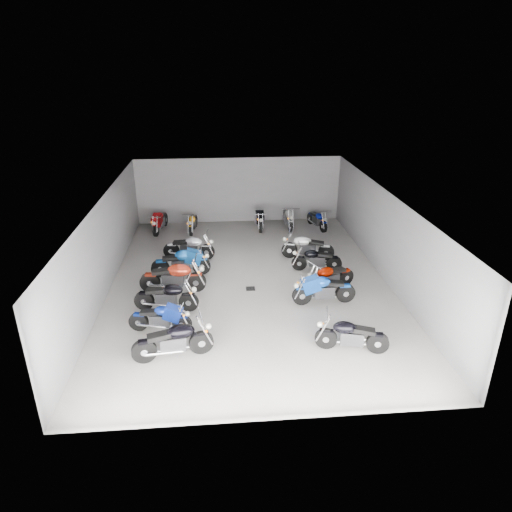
% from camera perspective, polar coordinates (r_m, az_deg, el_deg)
% --- Properties ---
extents(ground, '(14.00, 14.00, 0.00)m').
position_cam_1_polar(ground, '(16.74, -0.82, -3.32)').
color(ground, '#9F9C97').
rests_on(ground, ground).
extents(wall_back, '(10.00, 0.10, 3.20)m').
position_cam_1_polar(wall_back, '(22.74, -2.15, 8.22)').
color(wall_back, slate).
rests_on(wall_back, ground).
extents(wall_left, '(0.10, 14.00, 3.20)m').
position_cam_1_polar(wall_left, '(16.53, -18.42, 1.14)').
color(wall_left, slate).
rests_on(wall_left, ground).
extents(wall_right, '(0.10, 14.00, 3.20)m').
position_cam_1_polar(wall_right, '(17.16, 16.05, 2.24)').
color(wall_right, slate).
rests_on(wall_right, ground).
extents(ceiling, '(10.00, 14.00, 0.04)m').
position_cam_1_polar(ceiling, '(15.57, -0.89, 7.34)').
color(ceiling, black).
rests_on(ceiling, wall_back).
extents(drain_grate, '(0.32, 0.32, 0.01)m').
position_cam_1_polar(drain_grate, '(16.29, -0.69, -4.09)').
color(drain_grate, black).
rests_on(drain_grate, ground).
extents(motorcycle_left_a, '(2.21, 0.60, 0.98)m').
position_cam_1_polar(motorcycle_left_a, '(12.70, -10.23, -10.36)').
color(motorcycle_left_a, black).
rests_on(motorcycle_left_a, ground).
extents(motorcycle_left_b, '(1.90, 0.50, 0.84)m').
position_cam_1_polar(motorcycle_left_b, '(13.93, -11.83, -7.59)').
color(motorcycle_left_b, black).
rests_on(motorcycle_left_b, ground).
extents(motorcycle_left_c, '(2.10, 0.52, 0.93)m').
position_cam_1_polar(motorcycle_left_c, '(14.99, -11.08, -4.97)').
color(motorcycle_left_c, black).
rests_on(motorcycle_left_c, ground).
extents(motorcycle_left_d, '(2.32, 0.50, 1.02)m').
position_cam_1_polar(motorcycle_left_d, '(16.12, -10.26, -2.61)').
color(motorcycle_left_d, black).
rests_on(motorcycle_left_d, ground).
extents(motorcycle_left_e, '(2.22, 0.46, 0.98)m').
position_cam_1_polar(motorcycle_left_e, '(17.28, -9.29, -0.80)').
color(motorcycle_left_e, black).
rests_on(motorcycle_left_e, ground).
extents(motorcycle_left_f, '(2.10, 0.55, 0.93)m').
position_cam_1_polar(motorcycle_left_f, '(18.73, -8.32, 1.10)').
color(motorcycle_left_f, black).
rests_on(motorcycle_left_f, ground).
extents(motorcycle_right_a, '(2.01, 0.63, 0.90)m').
position_cam_1_polar(motorcycle_right_a, '(13.07, 11.79, -9.67)').
color(motorcycle_right_a, black).
rests_on(motorcycle_right_a, ground).
extents(motorcycle_right_c, '(2.14, 0.44, 0.94)m').
position_cam_1_polar(motorcycle_right_c, '(15.29, 8.41, -4.16)').
color(motorcycle_right_c, black).
rests_on(motorcycle_right_c, ground).
extents(motorcycle_right_d, '(1.93, 0.99, 0.91)m').
position_cam_1_polar(motorcycle_right_d, '(16.21, 9.16, -2.62)').
color(motorcycle_right_d, black).
rests_on(motorcycle_right_d, ground).
extents(motorcycle_right_e, '(1.94, 0.44, 0.85)m').
position_cam_1_polar(motorcycle_right_e, '(17.65, 7.52, -0.40)').
color(motorcycle_right_e, black).
rests_on(motorcycle_right_e, ground).
extents(motorcycle_right_f, '(2.12, 0.66, 0.95)m').
position_cam_1_polar(motorcycle_right_f, '(18.65, 6.40, 1.14)').
color(motorcycle_right_f, black).
rests_on(motorcycle_right_f, ground).
extents(motorcycle_back_a, '(0.55, 2.08, 0.92)m').
position_cam_1_polar(motorcycle_back_a, '(22.08, -11.92, 4.28)').
color(motorcycle_back_a, black).
rests_on(motorcycle_back_a, ground).
extents(motorcycle_back_b, '(0.43, 1.87, 0.82)m').
position_cam_1_polar(motorcycle_back_b, '(21.80, -7.91, 4.18)').
color(motorcycle_back_b, black).
rests_on(motorcycle_back_b, ground).
extents(motorcycle_back_d, '(0.39, 2.05, 0.90)m').
position_cam_1_polar(motorcycle_back_d, '(22.04, 0.39, 4.73)').
color(motorcycle_back_d, black).
rests_on(motorcycle_back_d, ground).
extents(motorcycle_back_e, '(0.41, 2.11, 0.93)m').
position_cam_1_polar(motorcycle_back_e, '(22.18, 4.05, 4.84)').
color(motorcycle_back_e, black).
rests_on(motorcycle_back_e, ground).
extents(motorcycle_back_f, '(0.63, 1.83, 0.82)m').
position_cam_1_polar(motorcycle_back_f, '(22.22, 7.68, 4.56)').
color(motorcycle_back_f, black).
rests_on(motorcycle_back_f, ground).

